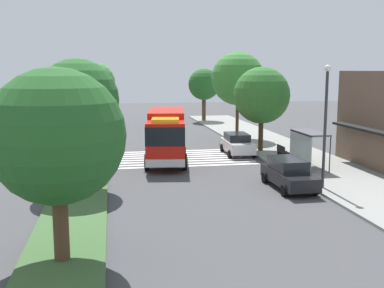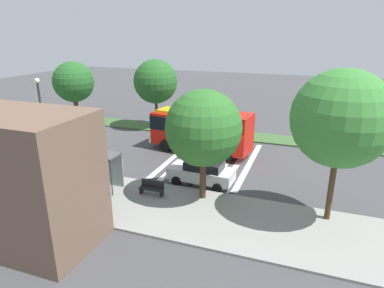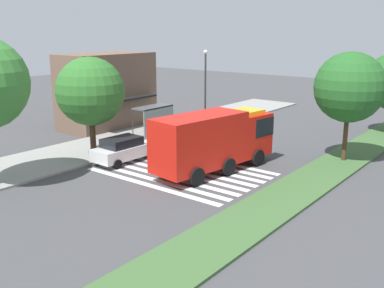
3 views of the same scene
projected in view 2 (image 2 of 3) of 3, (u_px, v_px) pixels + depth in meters
The scene contains 15 objects.
ground_plane at pixel (229, 162), 27.28m from camera, with size 120.00×120.00×0.00m, color #424244.
sidewalk at pixel (192, 213), 19.54m from camera, with size 60.00×5.94×0.14m, color gray.
median_strip at pixel (247, 136), 33.66m from camera, with size 60.00×3.00×0.14m, color #3D6033.
crosswalk at pixel (211, 160), 27.77m from camera, with size 6.75×10.26×0.01m.
fire_truck at pixel (199, 129), 28.94m from camera, with size 9.20×3.75×3.74m.
parked_car_west at pixel (202, 172), 23.25m from camera, with size 4.55×2.23×1.70m.
parked_car_mid at pixel (71, 153), 26.84m from camera, with size 4.73×2.06×1.71m.
bus_stop_shelter at pixel (97, 161), 22.39m from camera, with size 3.50×1.40×2.46m.
bench_near_shelter at pixel (152, 188), 21.54m from camera, with size 1.60×0.50×0.90m.
street_lamp at pixel (42, 118), 24.39m from camera, with size 0.36×0.36×6.84m.
storefront_building at pixel (10, 177), 16.46m from camera, with size 8.53×5.07×6.64m.
sidewalk_tree_west at pixel (341, 119), 17.06m from camera, with size 5.10×5.10×8.30m.
sidewalk_tree_center at pixel (203, 128), 19.83m from camera, with size 4.60×4.60×6.83m.
median_tree_west at pixel (156, 82), 35.29m from camera, with size 4.59×4.59×7.20m.
median_tree_center at pixel (73, 82), 38.89m from camera, with size 4.66×4.66×6.68m.
Camera 2 is at (-5.88, 24.86, 10.14)m, focal length 31.49 mm.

